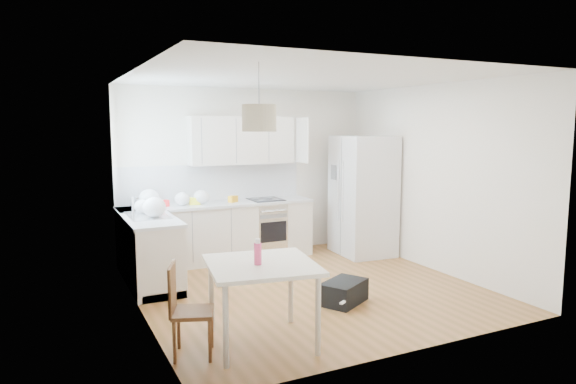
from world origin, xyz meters
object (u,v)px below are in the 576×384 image
object	(u,v)px
refrigerator	(363,195)
gym_bag	(344,292)
dining_table	(261,272)
dining_chair	(193,310)

from	to	relation	value
refrigerator	gym_bag	bearing A→B (deg)	-125.44
dining_table	dining_chair	distance (m)	0.73
dining_table	gym_bag	xyz separation A→B (m)	(1.32, 0.61, -0.58)
dining_table	dining_chair	world-z (taller)	dining_chair
dining_table	dining_chair	size ratio (longest dim) A/B	1.33
refrigerator	dining_chair	xyz separation A→B (m)	(-3.56, -2.52, -0.54)
dining_chair	gym_bag	bearing A→B (deg)	37.41
dining_chair	gym_bag	world-z (taller)	dining_chair
gym_bag	dining_chair	bearing A→B (deg)	167.02
refrigerator	dining_chair	world-z (taller)	refrigerator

